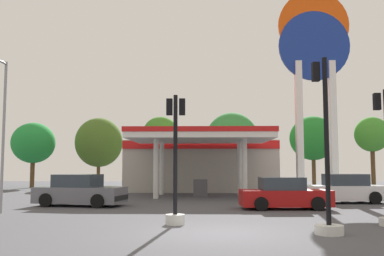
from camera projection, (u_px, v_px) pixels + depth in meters
ground_plane at (220, 233)px, 12.48m from camera, size 90.00×90.00×0.00m
gas_station at (201, 163)px, 33.36m from camera, size 11.62×12.32×4.26m
station_pole_sign at (314, 62)px, 27.68m from camera, size 4.55×0.56×13.35m
car_0 at (284, 195)px, 19.65m from camera, size 4.12×2.02×1.45m
car_2 at (80, 192)px, 21.21m from camera, size 4.58×2.58×1.55m
car_3 at (343, 190)px, 22.96m from camera, size 4.41×2.20×1.54m
traffic_signal_1 at (327, 184)px, 12.36m from camera, size 0.82×0.82×5.12m
traffic_signal_2 at (175, 174)px, 14.53m from camera, size 0.65×0.68×4.36m
tree_0 at (33, 143)px, 39.79m from camera, size 3.95×3.95×6.00m
tree_1 at (99, 142)px, 41.54m from camera, size 4.54×4.54×6.64m
tree_2 at (161, 132)px, 39.19m from camera, size 3.16×3.16×6.48m
tree_3 at (232, 139)px, 39.06m from camera, size 4.75×4.75×6.83m
tree_4 at (313, 138)px, 40.15m from camera, size 4.32×4.32×6.64m
tree_5 at (372, 135)px, 39.07m from camera, size 3.07×3.07×6.45m
corner_streetlamp at (2, 120)px, 17.92m from camera, size 0.24×1.48×6.38m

